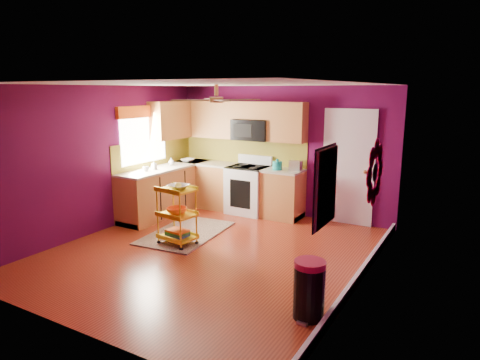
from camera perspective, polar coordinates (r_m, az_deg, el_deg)
The scene contains 18 objects.
ground at distance 6.62m, azimuth -3.89°, elevation -9.56°, with size 5.00×5.00×0.00m, color maroon.
room_envelope at distance 6.20m, azimuth -3.90°, elevation 4.58°, with size 4.54×5.04×2.52m.
lower_cabinets at distance 8.65m, azimuth -4.65°, elevation -1.39°, with size 2.81×2.31×0.94m.
electric_range at distance 8.53m, azimuth 1.12°, elevation -1.22°, with size 0.76×0.66×1.13m.
upper_cabinetry at distance 8.68m, azimuth -2.89°, elevation 7.80°, with size 2.80×2.30×1.26m.
left_window at distance 8.39m, azimuth -12.75°, elevation 6.96°, with size 0.08×1.35×1.08m.
panel_door at distance 7.98m, azimuth 14.23°, elevation 1.48°, with size 0.95×0.11×2.15m.
right_wall_art at distance 5.01m, azimuth 15.24°, elevation 0.25°, with size 0.04×2.74×1.04m.
ceiling_fan at distance 6.33m, azimuth -3.16°, elevation 10.72°, with size 1.01×1.01×0.26m.
shag_rug at distance 7.46m, azimuth -7.15°, elevation -7.00°, with size 1.06×1.73×0.02m, color black.
rolling_cart at distance 6.81m, azimuth -8.38°, elevation -4.36°, with size 0.61×0.48×1.02m.
trash_can at distance 4.78m, azimuth 9.20°, elevation -14.23°, with size 0.36×0.38×0.65m.
teal_kettle at distance 8.10m, azimuth 4.99°, elevation 1.95°, with size 0.18×0.18×0.21m.
toaster at distance 8.12m, azimuth 7.43°, elevation 1.96°, with size 0.22×0.15×0.18m, color beige.
soap_bottle_a at distance 8.25m, azimuth -11.39°, elevation 1.97°, with size 0.08×0.08×0.18m, color #EA3F72.
soap_bottle_b at distance 8.68m, azimuth -9.15°, elevation 2.45°, with size 0.12×0.12×0.15m, color white.
counter_dish at distance 9.06m, azimuth -6.99°, elevation 2.64°, with size 0.27×0.27×0.07m, color white.
counter_cup at distance 8.15m, azimuth -12.44°, elevation 1.48°, with size 0.11×0.11×0.09m, color white.
Camera 1 is at (3.45, -5.10, 2.42)m, focal length 32.00 mm.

